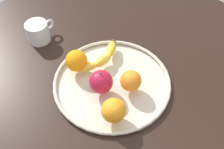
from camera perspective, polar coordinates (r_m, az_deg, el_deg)
The scene contains 8 objects.
ground_plane at distance 88.39cm, azimuth 0.00°, elevation -2.80°, with size 134.90×134.90×4.00cm, color black.
fruit_bowl at distance 86.06cm, azimuth 0.00°, elevation -1.64°, with size 38.90×38.90×1.80cm.
banana at distance 89.91cm, azimuth -2.48°, elevation 3.71°, with size 20.20×7.36×3.19cm.
apple at distance 80.24cm, azimuth -2.39°, elevation -1.66°, with size 7.52×7.52×8.32cm.
orange_center at distance 81.15cm, azimuth 4.14°, elevation -1.38°, with size 6.77×6.77×6.77cm, color orange.
orange_front_left at distance 74.53cm, azimuth 0.33°, elevation -7.90°, with size 7.23×7.23×7.23cm, color orange.
orange_back_right at distance 86.82cm, azimuth -7.82°, elevation 2.99°, with size 7.33×7.33×7.33cm, color orange.
ambient_mug at distance 102.61cm, azimuth -15.89°, elevation 9.00°, with size 11.75×8.37×7.63cm.
Camera 1 is at (-38.37, -36.14, 68.95)cm, focal length 41.64 mm.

